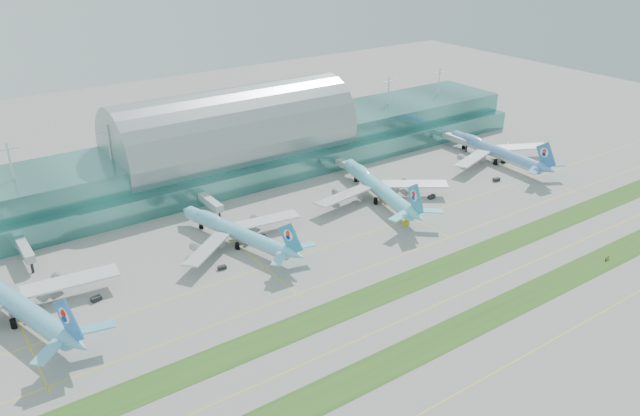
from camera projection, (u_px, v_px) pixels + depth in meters
ground at (410, 286)px, 217.73m from camera, size 700.00×700.00×0.00m
terminal at (235, 147)px, 307.55m from camera, size 340.00×69.10×36.00m
grass_strip_near at (470, 324)px, 196.88m from camera, size 420.00×12.00×0.08m
grass_strip_far at (406, 283)px, 219.20m from camera, size 420.00×12.00×0.08m
taxiline_a at (522, 357)px, 182.02m from camera, size 420.00×0.35×0.01m
taxiline_b at (439, 304)px, 207.31m from camera, size 420.00×0.35×0.01m
taxiline_c at (377, 264)px, 231.11m from camera, size 420.00×0.35×0.01m
taxiline_d at (342, 242)px, 247.48m from camera, size 420.00×0.35×0.01m
airliner_a at (12, 300)px, 197.22m from camera, size 66.36×76.85×21.59m
airliner_b at (235, 231)px, 243.53m from camera, size 57.28×66.23×18.53m
airliner_c at (378, 186)px, 282.12m from camera, size 64.62×74.46×20.70m
airliner_d at (495, 150)px, 326.94m from camera, size 64.77×73.68×20.27m
gse_a at (39, 313)px, 201.17m from camera, size 3.18×2.13×1.35m
gse_b at (96, 299)px, 208.80m from camera, size 3.74×2.48×1.48m
gse_c at (222, 267)px, 227.76m from camera, size 3.29×1.97×1.35m
gse_d at (262, 238)px, 248.75m from camera, size 3.75×2.07×1.64m
gse_e at (406, 223)px, 260.94m from camera, size 3.55×2.64×1.53m
gse_f at (432, 197)px, 285.37m from camera, size 4.05×2.40×1.64m
gse_g at (496, 179)px, 304.50m from camera, size 3.63×2.37×1.66m
gse_h at (527, 160)px, 329.01m from camera, size 4.09×1.95×1.70m
taxiway_sign_east at (607, 259)px, 233.81m from camera, size 2.69×0.61×1.13m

